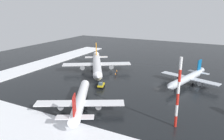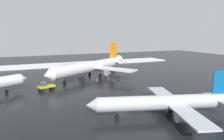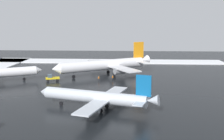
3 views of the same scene
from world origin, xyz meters
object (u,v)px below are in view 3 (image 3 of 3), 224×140
at_px(pushback_tug, 52,78).
at_px(ground_crew_beside_wing, 113,78).
at_px(airplane_foreground_jet, 97,97).
at_px(airplane_parked_starboard, 106,65).
at_px(ground_crew_by_nose_gear, 99,78).

height_order(pushback_tug, ground_crew_beside_wing, pushback_tug).
bearing_deg(pushback_tug, airplane_foreground_jet, 104.15).
bearing_deg(pushback_tug, airplane_parked_starboard, -162.67).
relative_size(airplane_foreground_jet, ground_crew_by_nose_gear, 17.07).
distance_m(ground_crew_by_nose_gear, ground_crew_beside_wing, 4.97).
bearing_deg(ground_crew_by_nose_gear, airplane_foreground_jet, 75.09).
distance_m(pushback_tug, ground_crew_beside_wing, 20.81).
bearing_deg(airplane_foreground_jet, ground_crew_beside_wing, -76.25).
relative_size(airplane_foreground_jet, pushback_tug, 5.78).
distance_m(airplane_parked_starboard, airplane_foreground_jet, 42.12).
distance_m(airplane_parked_starboard, ground_crew_beside_wing, 10.18).
distance_m(airplane_foreground_jet, ground_crew_by_nose_gear, 31.48).
xyz_separation_m(airplane_parked_starboard, pushback_tug, (12.30, -17.39, -2.71)).
relative_size(airplane_foreground_jet, ground_crew_beside_wing, 17.07).
bearing_deg(pushback_tug, ground_crew_beside_wing, 170.66).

